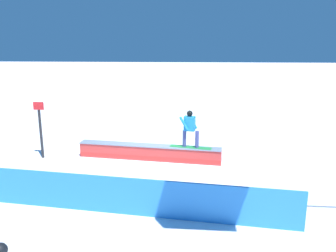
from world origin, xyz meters
name	(u,v)px	position (x,y,z in m)	size (l,w,h in m)	color
ground_plane	(149,159)	(0.00, 0.00, 0.00)	(120.00, 120.00, 0.00)	white
grind_box	(149,153)	(0.00, 0.00, 0.27)	(5.58, 1.20, 0.59)	#E03D37
snowboarder	(190,128)	(-1.56, 0.20, 1.36)	(1.61, 0.62, 1.42)	green
safety_fence	(130,197)	(0.00, 4.42, 0.52)	(8.82, 0.06, 1.05)	#2D87E5
trail_marker	(40,129)	(4.24, 0.03, 1.19)	(0.40, 0.10, 2.23)	#262628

